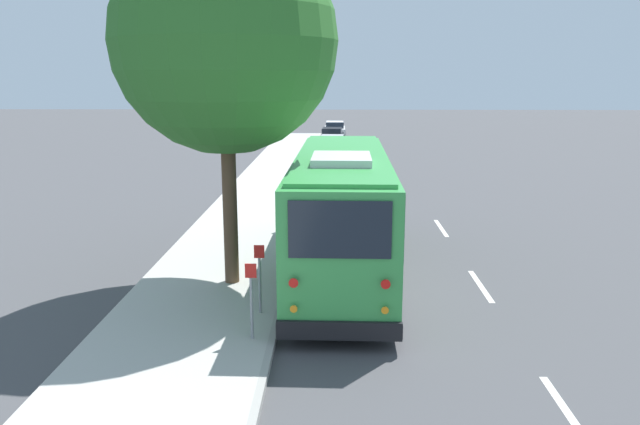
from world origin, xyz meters
The scene contains 16 objects.
ground_plane centered at (0.00, 0.00, 0.00)m, with size 160.00×160.00×0.00m, color #474749.
sidewalk_slab centered at (0.00, 3.63, 0.07)m, with size 80.00×3.57×0.15m, color #B2AFA8.
curb_strip centered at (0.00, 1.77, 0.07)m, with size 80.00×0.14×0.15m, color #9D9A94.
shuttle_bus centered at (1.48, 0.39, 1.80)m, with size 10.09×2.59×3.36m.
parked_sedan_maroon centered at (13.96, 0.62, 0.61)m, with size 4.36×2.05×1.32m.
parked_sedan_navy centered at (20.13, 0.58, 0.62)m, with size 4.26×1.88×1.32m.
parked_sedan_silver centered at (26.27, 0.79, 0.59)m, with size 4.38×1.95×1.28m.
parked_sedan_black centered at (31.96, 0.83, 0.60)m, with size 4.30×1.84×1.30m.
parked_sedan_white centered at (38.02, 0.63, 0.62)m, with size 4.21×1.78×1.33m.
street_tree centered at (0.37, 3.10, 6.27)m, with size 5.19×5.19×9.14m.
sign_post_near centered at (-3.14, 2.16, 0.93)m, with size 0.06×0.22×1.51m.
sign_post_far centered at (-1.81, 2.16, 0.93)m, with size 0.06×0.22×1.50m.
fire_hydrant centered at (8.04, 2.32, 0.55)m, with size 0.22×0.22×0.81m.
lane_stripe_behind centered at (-5.53, -3.09, 0.00)m, with size 2.40×0.14×0.01m, color silver.
lane_stripe_mid centered at (0.47, -3.09, 0.00)m, with size 2.40×0.14×0.01m, color silver.
lane_stripe_ahead centered at (6.47, -3.09, 0.00)m, with size 2.40×0.14×0.01m, color silver.
Camera 1 is at (-14.42, 0.56, 5.17)m, focal length 35.00 mm.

